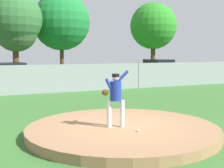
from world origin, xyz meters
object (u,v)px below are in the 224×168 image
at_px(pitcher_youth, 115,94).
at_px(parked_car_champagne, 11,75).
at_px(baseball, 138,130).
at_px(parked_car_navy, 158,70).
at_px(traffic_cone_orange, 153,80).

height_order(pitcher_youth, parked_car_champagne, pitcher_youth).
bearing_deg(parked_car_champagne, pitcher_youth, -85.75).
height_order(pitcher_youth, baseball, pitcher_youth).
distance_m(baseball, parked_car_navy, 19.13).
distance_m(pitcher_youth, parked_car_navy, 18.75).
relative_size(pitcher_youth, parked_car_champagne, 0.40).
distance_m(parked_car_navy, traffic_cone_orange, 3.21).
xyz_separation_m(parked_car_champagne, traffic_cone_orange, (10.35, -1.88, -0.53)).
bearing_deg(parked_car_navy, parked_car_champagne, -177.60).
bearing_deg(traffic_cone_orange, baseball, -124.02).
relative_size(baseball, parked_car_navy, 0.02).
bearing_deg(parked_car_champagne, baseball, -84.68).
distance_m(pitcher_youth, parked_car_champagne, 14.46).
bearing_deg(parked_car_navy, traffic_cone_orange, -130.57).
relative_size(parked_car_navy, traffic_cone_orange, 7.97).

